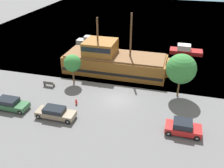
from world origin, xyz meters
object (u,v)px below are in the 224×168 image
(pirate_ship, at_px, (114,61))
(parked_car_curb_mid, at_px, (55,113))
(moored_boat_outer, at_px, (93,42))
(bench_promenade_east, at_px, (49,84))
(moored_boat_dockside, at_px, (185,50))
(fire_hydrant, at_px, (76,102))
(parked_car_curb_front, at_px, (183,127))
(parked_car_curb_rear, at_px, (9,104))

(pirate_ship, distance_m, parked_car_curb_mid, 14.59)
(moored_boat_outer, height_order, bench_promenade_east, moored_boat_outer)
(moored_boat_dockside, xyz_separation_m, fire_hydrant, (-13.38, -22.44, -0.22))
(fire_hydrant, bearing_deg, bench_promenade_east, 149.16)
(moored_boat_dockside, bearing_deg, fire_hydrant, -120.81)
(moored_boat_outer, relative_size, parked_car_curb_front, 1.87)
(parked_car_curb_front, height_order, bench_promenade_east, parked_car_curb_front)
(fire_hydrant, bearing_deg, moored_boat_outer, 103.57)
(moored_boat_dockside, relative_size, moored_boat_outer, 0.84)
(moored_boat_outer, height_order, parked_car_curb_rear, moored_boat_outer)
(moored_boat_dockside, xyz_separation_m, bench_promenade_east, (-19.13, -19.01, -0.20))
(moored_boat_outer, height_order, parked_car_curb_mid, moored_boat_outer)
(moored_boat_dockside, bearing_deg, bench_promenade_east, -135.18)
(parked_car_curb_front, bearing_deg, moored_boat_dockside, 90.17)
(parked_car_curb_mid, distance_m, bench_promenade_east, 8.15)
(parked_car_curb_rear, bearing_deg, pirate_ship, 54.53)
(pirate_ship, height_order, moored_boat_dockside, pirate_ship)
(pirate_ship, bearing_deg, bench_promenade_east, -137.19)
(parked_car_curb_mid, bearing_deg, parked_car_curb_rear, 177.98)
(parked_car_curb_mid, bearing_deg, moored_boat_dockside, 60.44)
(parked_car_curb_front, xyz_separation_m, parked_car_curb_rear, (-21.19, -0.82, -0.05))
(parked_car_curb_front, bearing_deg, fire_hydrant, 170.26)
(moored_boat_dockside, height_order, moored_boat_outer, moored_boat_outer)
(moored_boat_dockside, distance_m, parked_car_curb_front, 24.75)
(moored_boat_outer, bearing_deg, bench_promenade_east, -91.19)
(moored_boat_dockside, relative_size, bench_promenade_east, 3.76)
(pirate_ship, distance_m, bench_promenade_east, 10.90)
(moored_boat_outer, xyz_separation_m, fire_hydrant, (5.36, -22.20, -0.31))
(pirate_ship, bearing_deg, parked_car_curb_front, -49.22)
(parked_car_curb_mid, bearing_deg, bench_promenade_east, 123.52)
(pirate_ship, relative_size, parked_car_curb_rear, 3.66)
(bench_promenade_east, bearing_deg, fire_hydrant, -30.84)
(parked_car_curb_front, bearing_deg, parked_car_curb_mid, -175.91)
(parked_car_curb_front, bearing_deg, parked_car_curb_rear, -177.78)
(parked_car_curb_rear, xyz_separation_m, bench_promenade_east, (1.99, 6.56, -0.28))
(fire_hydrant, xyz_separation_m, bench_promenade_east, (-5.75, 3.43, 0.02))
(moored_boat_dockside, bearing_deg, parked_car_curb_mid, -119.56)
(moored_boat_outer, distance_m, parked_car_curb_front, 30.90)
(parked_car_curb_mid, xyz_separation_m, fire_hydrant, (1.25, 3.36, -0.28))
(moored_boat_outer, bearing_deg, parked_car_curb_front, -52.49)
(pirate_ship, xyz_separation_m, fire_hydrant, (-2.17, -10.77, -1.48))
(moored_boat_outer, relative_size, parked_car_curb_mid, 1.53)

